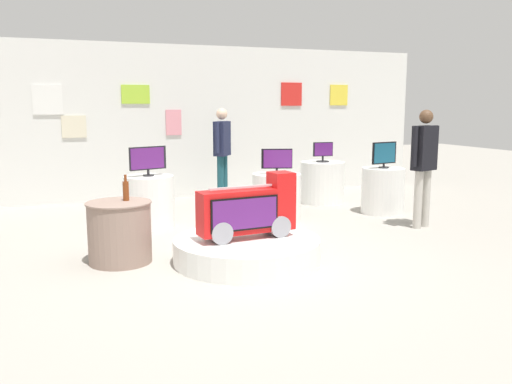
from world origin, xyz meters
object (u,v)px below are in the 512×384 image
(main_display_pedestal, at_px, (247,250))
(shopper_browsing_near_truck, at_px, (222,149))
(tv_on_center_rear, at_px, (277,161))
(bottle_on_side_table, at_px, (126,190))
(tv_on_left_rear, at_px, (148,159))
(tv_on_right_rear, at_px, (323,152))
(novelty_firetruck_tv, at_px, (249,212))
(display_pedestal_right_rear, at_px, (322,182))
(display_pedestal_far_right, at_px, (383,191))
(display_pedestal_left_rear, at_px, (149,201))
(display_pedestal_center_rear, at_px, (277,198))
(side_table_round, at_px, (120,232))
(shopper_browsing_rear, at_px, (424,159))
(tv_on_far_right, at_px, (384,154))

(main_display_pedestal, xyz_separation_m, shopper_browsing_near_truck, (0.76, 3.50, 0.89))
(tv_on_center_rear, distance_m, bottle_on_side_table, 2.71)
(tv_on_left_rear, xyz_separation_m, tv_on_right_rear, (3.35, 0.88, -0.06))
(novelty_firetruck_tv, distance_m, tv_on_center_rear, 2.14)
(display_pedestal_right_rear, bearing_deg, tv_on_center_rear, -138.28)
(novelty_firetruck_tv, relative_size, tv_on_center_rear, 2.54)
(display_pedestal_far_right, bearing_deg, tv_on_center_rear, -177.76)
(display_pedestal_left_rear, bearing_deg, display_pedestal_right_rear, 14.67)
(bottle_on_side_table, bearing_deg, display_pedestal_center_rear, 27.35)
(tv_on_left_rear, height_order, shopper_browsing_near_truck, shopper_browsing_near_truck)
(display_pedestal_left_rear, xyz_separation_m, side_table_round, (-0.62, -1.73, -0.02))
(tv_on_center_rear, distance_m, display_pedestal_far_right, 2.05)
(bottle_on_side_table, bearing_deg, main_display_pedestal, -23.13)
(main_display_pedestal, xyz_separation_m, display_pedestal_center_rear, (1.12, 1.80, 0.24))
(display_pedestal_center_rear, relative_size, tv_on_right_rear, 2.01)
(display_pedestal_right_rear, xyz_separation_m, shopper_browsing_near_truck, (-1.82, 0.41, 0.65))
(shopper_browsing_rear, bearing_deg, tv_on_right_rear, 100.78)
(main_display_pedestal, relative_size, shopper_browsing_rear, 0.98)
(tv_on_far_right, distance_m, shopper_browsing_rear, 1.11)
(tv_on_left_rear, bearing_deg, tv_on_center_rear, -12.58)
(bottle_on_side_table, xyz_separation_m, shopper_browsing_rear, (4.31, 0.21, 0.19))
(tv_on_left_rear, xyz_separation_m, shopper_browsing_rear, (3.79, -1.46, 0.00))
(tv_on_center_rear, bearing_deg, tv_on_left_rear, 167.42)
(tv_on_left_rear, height_order, display_pedestal_center_rear, tv_on_left_rear)
(display_pedestal_center_rear, distance_m, tv_on_center_rear, 0.58)
(main_display_pedestal, distance_m, display_pedestal_right_rear, 4.04)
(display_pedestal_right_rear, xyz_separation_m, side_table_round, (-3.96, -2.61, -0.02))
(tv_on_center_rear, bearing_deg, bottle_on_side_table, -152.73)
(display_pedestal_left_rear, bearing_deg, main_display_pedestal, -70.90)
(tv_on_left_rear, distance_m, shopper_browsing_near_truck, 2.00)
(bottle_on_side_table, xyz_separation_m, shopper_browsing_near_truck, (2.05, 2.95, 0.20))
(novelty_firetruck_tv, distance_m, tv_on_far_right, 3.61)
(tv_on_right_rear, bearing_deg, display_pedestal_far_right, -67.59)
(display_pedestal_center_rear, bearing_deg, main_display_pedestal, -121.91)
(display_pedestal_right_rear, xyz_separation_m, shopper_browsing_rear, (0.44, -2.34, 0.64))
(main_display_pedestal, bearing_deg, novelty_firetruck_tv, -11.68)
(display_pedestal_center_rear, relative_size, shopper_browsing_near_truck, 0.44)
(main_display_pedestal, xyz_separation_m, side_table_round, (-1.38, 0.48, 0.22))
(tv_on_center_rear, bearing_deg, novelty_firetruck_tv, -121.45)
(main_display_pedestal, relative_size, bottle_on_side_table, 5.64)
(display_pedestal_left_rear, bearing_deg, display_pedestal_center_rear, -12.61)
(tv_on_right_rear, height_order, shopper_browsing_rear, shopper_browsing_rear)
(tv_on_right_rear, distance_m, shopper_browsing_rear, 2.38)
(display_pedestal_far_right, xyz_separation_m, tv_on_far_right, (-0.00, -0.00, 0.62))
(tv_on_right_rear, height_order, shopper_browsing_near_truck, shopper_browsing_near_truck)
(display_pedestal_left_rear, bearing_deg, tv_on_right_rear, 14.61)
(display_pedestal_center_rear, bearing_deg, bottle_on_side_table, -152.65)
(tv_on_right_rear, xyz_separation_m, display_pedestal_far_right, (0.50, -1.22, -0.57))
(tv_on_right_rear, bearing_deg, tv_on_left_rear, -165.33)
(display_pedestal_left_rear, height_order, shopper_browsing_rear, shopper_browsing_rear)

